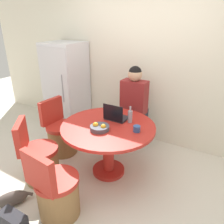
# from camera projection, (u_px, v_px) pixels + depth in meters

# --- Properties ---
(ground_plane) EXTENTS (12.00, 12.00, 0.00)m
(ground_plane) POSITION_uv_depth(u_px,v_px,m) (92.00, 183.00, 2.91)
(ground_plane) COLOR beige
(wall_back) EXTENTS (7.00, 0.06, 2.60)m
(wall_back) POSITION_uv_depth(u_px,v_px,m) (143.00, 66.00, 3.62)
(wall_back) COLOR silver
(wall_back) RESTS_ON ground_plane
(refrigerator) EXTENTS (0.67, 0.65, 1.64)m
(refrigerator) POSITION_uv_depth(u_px,v_px,m) (67.00, 87.00, 4.15)
(refrigerator) COLOR silver
(refrigerator) RESTS_ON ground_plane
(dining_table) EXTENTS (1.24, 1.24, 0.74)m
(dining_table) POSITION_uv_depth(u_px,v_px,m) (108.00, 136.00, 2.91)
(dining_table) COLOR #B2261E
(dining_table) RESTS_ON ground_plane
(chair_near_camera) EXTENTS (0.47, 0.48, 0.88)m
(chair_near_camera) POSITION_uv_depth(u_px,v_px,m) (57.00, 194.00, 2.34)
(chair_near_camera) COLOR olive
(chair_near_camera) RESTS_ON ground_plane
(chair_near_left_corner) EXTENTS (0.54, 0.54, 0.88)m
(chair_near_left_corner) POSITION_uv_depth(u_px,v_px,m) (40.00, 161.00, 2.88)
(chair_near_left_corner) COLOR olive
(chair_near_left_corner) RESTS_ON ground_plane
(chair_left_side) EXTENTS (0.47, 0.47, 0.88)m
(chair_left_side) POSITION_uv_depth(u_px,v_px,m) (61.00, 136.00, 3.49)
(chair_left_side) COLOR olive
(chair_left_side) RESTS_ON ground_plane
(person_seated) EXTENTS (0.40, 0.37, 1.37)m
(person_seated) POSITION_uv_depth(u_px,v_px,m) (135.00, 104.00, 3.51)
(person_seated) COLOR #2D2D38
(person_seated) RESTS_ON ground_plane
(laptop) EXTENTS (0.29, 0.25, 0.24)m
(laptop) POSITION_uv_depth(u_px,v_px,m) (116.00, 116.00, 2.99)
(laptop) COLOR #232328
(laptop) RESTS_ON dining_table
(fruit_bowl) EXTENTS (0.24, 0.24, 0.09)m
(fruit_bowl) POSITION_uv_depth(u_px,v_px,m) (100.00, 127.00, 2.72)
(fruit_bowl) COLOR #4C4C56
(fruit_bowl) RESTS_ON dining_table
(coffee_cup) EXTENTS (0.09, 0.09, 0.08)m
(coffee_cup) POSITION_uv_depth(u_px,v_px,m) (137.00, 129.00, 2.67)
(coffee_cup) COLOR #2D4C84
(coffee_cup) RESTS_ON dining_table
(bottle) EXTENTS (0.06, 0.06, 0.23)m
(bottle) POSITION_uv_depth(u_px,v_px,m) (130.00, 116.00, 2.89)
(bottle) COLOR #9999A3
(bottle) RESTS_ON dining_table
(cat) EXTENTS (0.33, 0.43, 0.17)m
(cat) POSITION_uv_depth(u_px,v_px,m) (10.00, 199.00, 2.54)
(cat) COLOR #473D38
(cat) RESTS_ON ground_plane
(handbag) EXTENTS (0.30, 0.14, 0.26)m
(handbag) POSITION_uv_depth(u_px,v_px,m) (14.00, 224.00, 2.19)
(handbag) COLOR #232328
(handbag) RESTS_ON ground_plane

